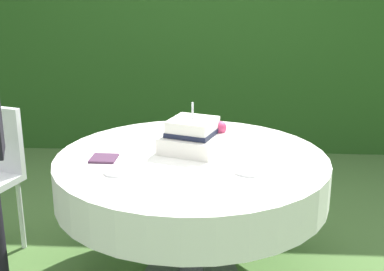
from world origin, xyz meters
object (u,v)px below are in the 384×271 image
object	(u,v)px
serving_plate_far	(249,171)
wedding_cake	(193,136)
serving_plate_near	(116,172)
napkin_stack	(104,158)
cake_table	(192,176)

from	to	relation	value
serving_plate_far	wedding_cake	bearing A→B (deg)	132.77
serving_plate_near	wedding_cake	bearing A→B (deg)	46.02
wedding_cake	serving_plate_far	world-z (taller)	wedding_cake
serving_plate_near	serving_plate_far	bearing A→B (deg)	4.90
serving_plate_near	napkin_stack	size ratio (longest dim) A/B	0.84
cake_table	serving_plate_far	world-z (taller)	serving_plate_far
cake_table	napkin_stack	bearing A→B (deg)	-170.87
wedding_cake	serving_plate_near	xyz separation A→B (m)	(-0.35, -0.36, -0.07)
serving_plate_near	serving_plate_far	distance (m)	0.64
wedding_cake	cake_table	bearing A→B (deg)	-92.21
serving_plate_near	napkin_stack	xyz separation A→B (m)	(-0.10, 0.19, 0.00)
serving_plate_far	napkin_stack	xyz separation A→B (m)	(-0.73, 0.14, 0.00)
wedding_cake	napkin_stack	xyz separation A→B (m)	(-0.45, -0.17, -0.07)
cake_table	wedding_cake	xyz separation A→B (m)	(0.00, 0.10, 0.19)
cake_table	serving_plate_far	size ratio (longest dim) A/B	10.28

